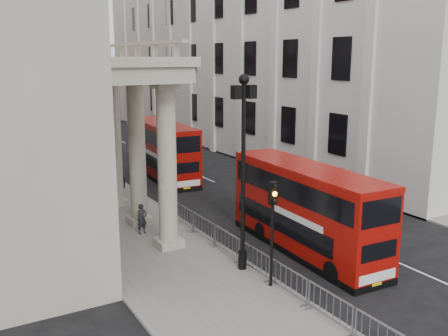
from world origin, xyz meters
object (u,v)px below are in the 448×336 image
(lamp_post_mid, at_px, (119,120))
(traffic_light, at_px, (273,215))
(lamp_post_south, at_px, (243,160))
(pedestrian_b, at_px, (91,188))
(pedestrian_c, at_px, (79,167))
(pedestrian_a, at_px, (142,219))
(bus_far, at_px, (163,149))
(lamp_post_north, at_px, (66,102))
(bus_near, at_px, (306,207))
(monument_column, at_px, (30,21))

(lamp_post_mid, bearing_deg, traffic_light, -89.68)
(lamp_post_south, distance_m, lamp_post_mid, 16.00)
(pedestrian_b, height_order, pedestrian_c, pedestrian_c)
(lamp_post_south, xyz_separation_m, pedestrian_a, (-2.18, 6.32, -3.99))
(lamp_post_mid, distance_m, bus_far, 5.10)
(lamp_post_north, height_order, pedestrian_c, lamp_post_north)
(bus_near, bearing_deg, bus_far, 92.09)
(monument_column, height_order, pedestrian_c, monument_column)
(lamp_post_south, bearing_deg, monument_column, 85.71)
(monument_column, relative_size, lamp_post_north, 6.51)
(pedestrian_a, bearing_deg, pedestrian_c, 77.89)
(pedestrian_a, xyz_separation_m, pedestrian_c, (0.18, 13.68, 0.16))
(bus_near, relative_size, bus_far, 0.97)
(lamp_post_north, relative_size, bus_near, 0.86)
(lamp_post_mid, bearing_deg, pedestrian_c, 116.70)
(lamp_post_south, xyz_separation_m, lamp_post_north, (0.00, 32.00, 0.00))
(bus_near, height_order, pedestrian_c, bus_near)
(monument_column, distance_m, bus_far, 71.58)
(lamp_post_mid, distance_m, traffic_light, 18.11)
(traffic_light, bearing_deg, pedestrian_b, 101.00)
(traffic_light, relative_size, bus_far, 0.43)
(pedestrian_c, bearing_deg, bus_far, -27.61)
(lamp_post_mid, relative_size, bus_near, 0.86)
(lamp_post_south, xyz_separation_m, pedestrian_b, (-2.89, 13.39, -3.87))
(monument_column, xyz_separation_m, pedestrian_b, (-9.49, -74.61, -14.94))
(bus_far, bearing_deg, pedestrian_a, -113.88)
(traffic_light, bearing_deg, bus_far, 79.06)
(monument_column, distance_m, pedestrian_a, 83.53)
(bus_far, relative_size, pedestrian_c, 5.20)
(monument_column, bearing_deg, traffic_light, -94.13)
(pedestrian_b, bearing_deg, lamp_post_south, 97.56)
(bus_near, distance_m, pedestrian_a, 8.46)
(monument_column, relative_size, traffic_light, 12.60)
(lamp_post_mid, xyz_separation_m, bus_far, (3.93, 1.80, -2.70))
(bus_far, bearing_deg, pedestrian_c, 163.91)
(monument_column, height_order, lamp_post_mid, monument_column)
(pedestrian_b, distance_m, pedestrian_c, 6.66)
(monument_column, relative_size, pedestrian_c, 28.31)
(pedestrian_a, bearing_deg, lamp_post_north, 73.77)
(lamp_post_south, height_order, pedestrian_b, lamp_post_south)
(traffic_light, distance_m, pedestrian_c, 22.20)
(lamp_post_north, bearing_deg, bus_far, -74.53)
(lamp_post_south, bearing_deg, pedestrian_a, 109.07)
(monument_column, distance_m, pedestrian_b, 76.68)
(bus_near, distance_m, bus_far, 17.31)
(lamp_post_mid, xyz_separation_m, bus_near, (3.83, -15.50, -2.75))
(lamp_post_north, height_order, pedestrian_b, lamp_post_north)
(pedestrian_b, bearing_deg, lamp_post_north, -103.48)
(lamp_post_south, distance_m, bus_near, 4.74)
(pedestrian_c, bearing_deg, pedestrian_b, -105.04)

